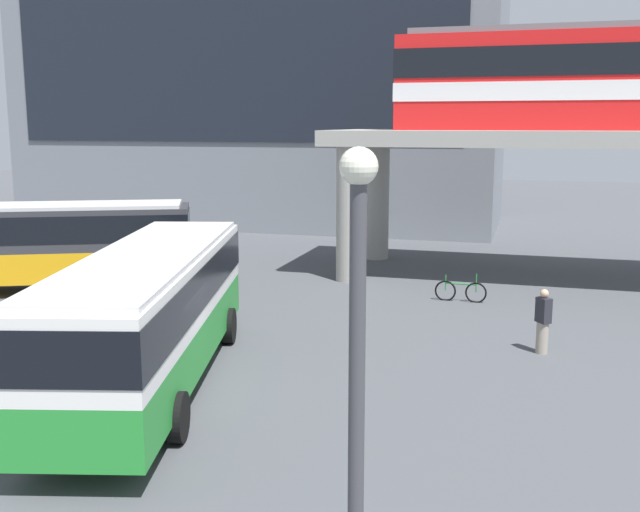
% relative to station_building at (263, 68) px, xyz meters
% --- Properties ---
extents(ground_plane, '(120.00, 120.00, 0.00)m').
position_rel_station_building_xyz_m(ground_plane, '(8.76, -20.19, -9.46)').
color(ground_plane, '#47494F').
extents(station_building, '(28.95, 11.31, 18.91)m').
position_rel_station_building_xyz_m(station_building, '(0.00, 0.00, 0.00)').
color(station_building, slate).
rests_on(station_building, ground_plane).
extents(bus_main, '(5.20, 11.33, 3.22)m').
position_rel_station_building_xyz_m(bus_main, '(8.09, -29.45, -7.47)').
color(bus_main, '#268C33').
rests_on(bus_main, ground_plane).
extents(bus_secondary, '(11.10, 6.88, 3.22)m').
position_rel_station_building_xyz_m(bus_secondary, '(-0.89, -21.62, -7.47)').
color(bus_secondary, orange).
rests_on(bus_secondary, ground_plane).
extents(bicycle_green, '(1.79, 0.08, 1.04)m').
position_rel_station_building_xyz_m(bicycle_green, '(14.19, -18.90, -9.10)').
color(bicycle_green, black).
rests_on(bicycle_green, ground_plane).
extents(pedestrian_at_kerb, '(0.45, 0.48, 1.76)m').
position_rel_station_building_xyz_m(pedestrian_at_kerb, '(16.87, -24.28, -8.63)').
color(pedestrian_at_kerb, gray).
rests_on(pedestrian_at_kerb, ground_plane).
extents(lamp_post, '(0.36, 0.36, 5.89)m').
position_rel_station_building_xyz_m(lamp_post, '(14.93, -37.81, -5.95)').
color(lamp_post, '#3F3F44').
rests_on(lamp_post, ground_plane).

